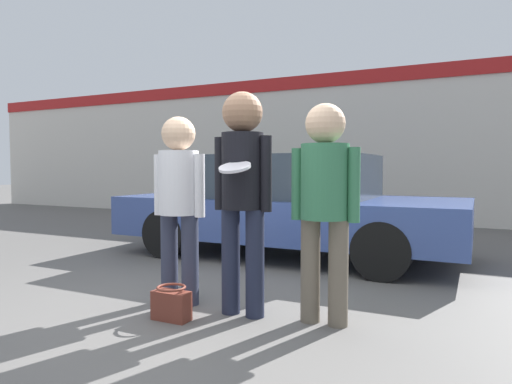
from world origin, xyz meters
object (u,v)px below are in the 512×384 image
(person_left, at_px, (179,194))
(handbag, at_px, (171,304))
(person_right, at_px, (325,193))
(parked_car_near, at_px, (287,205))
(person_middle_with_frisbee, at_px, (242,182))
(shrub, at_px, (261,197))

(person_left, height_order, handbag, person_left)
(person_right, xyz_separation_m, parked_car_near, (-1.29, 2.43, -0.31))
(person_left, relative_size, person_right, 0.98)
(handbag, bearing_deg, person_right, 22.36)
(handbag, bearing_deg, person_left, 117.39)
(person_middle_with_frisbee, distance_m, handbag, 1.11)
(parked_car_near, distance_m, shrub, 4.21)
(person_middle_with_frisbee, xyz_separation_m, handbag, (-0.44, -0.36, -0.95))
(person_right, bearing_deg, shrub, 119.40)
(shrub, bearing_deg, person_left, -70.92)
(person_middle_with_frisbee, relative_size, shrub, 1.72)
(person_left, xyz_separation_m, parked_car_near, (0.01, 2.48, -0.28))
(person_left, xyz_separation_m, shrub, (-2.11, 6.11, -0.45))
(person_left, distance_m, parked_car_near, 2.49)
(person_middle_with_frisbee, xyz_separation_m, shrub, (-2.77, 6.16, -0.56))
(person_left, relative_size, handbag, 5.44)
(parked_car_near, height_order, handbag, parked_car_near)
(parked_car_near, xyz_separation_m, handbag, (0.20, -2.88, -0.56))
(person_right, bearing_deg, parked_car_near, 118.02)
(person_middle_with_frisbee, height_order, person_right, person_middle_with_frisbee)
(person_middle_with_frisbee, bearing_deg, shrub, 114.18)
(person_right, xyz_separation_m, shrub, (-3.42, 6.07, -0.48))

